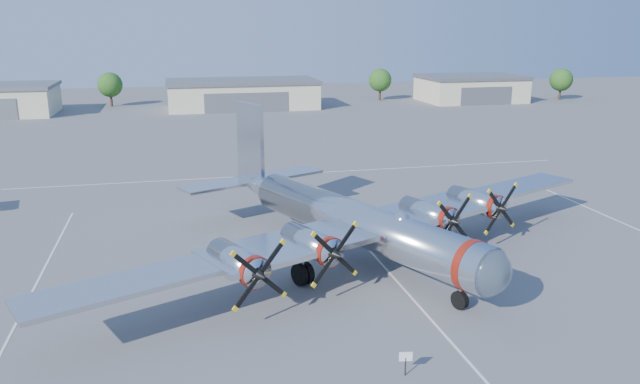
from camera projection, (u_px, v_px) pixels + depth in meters
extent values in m
plane|color=#535356|center=(371.00, 253.00, 44.07)|extent=(260.00, 260.00, 0.00)
cube|color=silver|center=(20.00, 316.00, 34.52)|extent=(0.15, 40.00, 0.01)
cube|color=silver|center=(396.00, 280.00, 39.36)|extent=(0.15, 40.00, 0.01)
cube|color=silver|center=(301.00, 173.00, 67.57)|extent=(60.00, 0.15, 0.01)
cube|color=beige|center=(242.00, 95.00, 120.55)|extent=(28.00, 14.00, 4.80)
cube|color=slate|center=(242.00, 81.00, 119.85)|extent=(28.60, 14.60, 0.60)
cube|color=slate|center=(247.00, 103.00, 114.08)|extent=(15.40, 0.20, 3.60)
cube|color=beige|center=(470.00, 90.00, 131.12)|extent=(20.00, 14.00, 4.80)
cube|color=slate|center=(471.00, 77.00, 130.42)|extent=(20.60, 14.60, 0.60)
cube|color=slate|center=(486.00, 96.00, 124.65)|extent=(11.00, 0.20, 3.60)
cylinder|color=#382619|center=(111.00, 99.00, 122.83)|extent=(0.50, 0.50, 2.80)
sphere|color=#1E4213|center=(110.00, 85.00, 122.10)|extent=(4.80, 4.80, 4.80)
cylinder|color=#382619|center=(380.00, 94.00, 133.06)|extent=(0.50, 0.50, 2.80)
sphere|color=#1E4213|center=(380.00, 80.00, 132.32)|extent=(4.80, 4.80, 4.80)
cylinder|color=#382619|center=(560.00, 93.00, 133.90)|extent=(0.50, 0.50, 2.80)
sphere|color=#1E4213|center=(561.00, 80.00, 133.17)|extent=(4.80, 4.80, 4.80)
cylinder|color=black|center=(405.00, 366.00, 28.53)|extent=(0.07, 0.07, 0.90)
cube|color=white|center=(406.00, 357.00, 28.40)|extent=(0.62, 0.15, 0.45)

